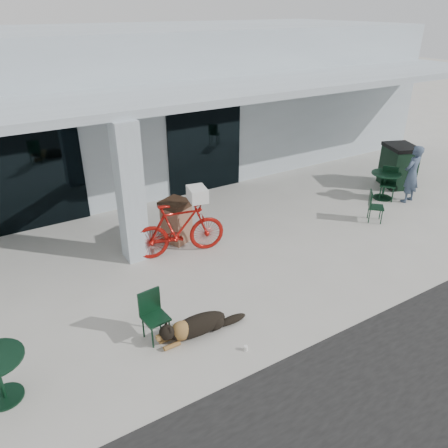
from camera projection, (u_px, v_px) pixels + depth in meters
ground at (248, 286)px, 8.89m from camera, size 80.00×80.00×0.00m
building at (105, 102)px, 14.36m from camera, size 22.00×7.00×4.50m
storefront_glass_left at (25, 179)px, 10.60m from camera, size 2.80×0.06×2.70m
storefront_glass_right at (205, 147)px, 12.92m from camera, size 2.40×0.06×2.70m
column at (130, 193)px, 9.25m from camera, size 0.50×0.50×3.12m
overhang at (165, 97)px, 10.19m from camera, size 22.00×2.80×0.18m
bicycle at (179, 229)px, 9.78m from camera, size 2.19×1.00×1.27m
laundry_basket at (197, 194)px, 9.56m from camera, size 0.47×0.57×0.30m
dog at (198, 324)px, 7.53m from camera, size 1.25×0.43×0.42m
cup_near_dog at (246, 348)px, 7.24m from camera, size 0.08×0.08×0.09m
cafe_chair_near at (155, 317)px, 7.32m from camera, size 0.44×0.48×0.89m
cafe_table_far at (384, 186)px, 12.76m from camera, size 1.03×1.03×0.79m
cafe_chair_far_a at (376, 207)px, 11.38m from camera, size 0.56×0.56×0.84m
cafe_chair_far_b at (388, 184)px, 12.65m from camera, size 0.64×0.63×0.95m
person at (412, 174)px, 12.36m from camera, size 0.66×0.49×1.67m
cup_on_table at (389, 170)px, 12.68m from camera, size 0.09×0.09×0.10m
trash_receptacle at (176, 221)px, 10.40m from camera, size 0.81×0.81×1.05m
wheeled_bin at (398, 166)px, 13.54m from camera, size 1.12×1.25×1.31m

